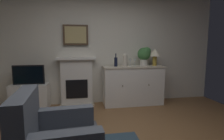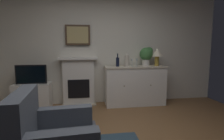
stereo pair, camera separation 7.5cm
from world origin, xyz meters
name	(u,v)px [view 2 (the right image)]	position (x,y,z in m)	size (l,w,h in m)	color
wall_rear	(103,41)	(0.00, 2.25, 1.46)	(5.57, 0.06, 2.92)	silver
fireplace_unit	(79,81)	(-0.57, 2.12, 0.55)	(0.87, 0.30, 1.10)	white
framed_picture	(78,35)	(-0.57, 2.17, 1.60)	(0.55, 0.04, 0.45)	#473323
sideboard_cabinet	(135,85)	(0.71, 1.95, 0.45)	(1.39, 0.49, 0.90)	white
table_lamp	(157,54)	(1.22, 1.95, 1.18)	(0.26, 0.26, 0.40)	#B79338
wine_bottle	(118,62)	(0.30, 1.94, 1.00)	(0.08, 0.08, 0.29)	black
wine_glass_left	(132,61)	(0.64, 1.95, 1.02)	(0.07, 0.07, 0.16)	silver
wine_glass_center	(137,61)	(0.75, 1.96, 1.02)	(0.07, 0.07, 0.16)	silver
vase_decorative	(127,60)	(0.50, 1.90, 1.04)	(0.11, 0.11, 0.28)	beige
tv_cabinet	(33,96)	(-1.55, 1.96, 0.28)	(0.75, 0.42, 0.56)	white
tv_set	(31,74)	(-1.55, 1.94, 0.76)	(0.62, 0.07, 0.40)	black
potted_plant_small	(147,55)	(0.99, 1.99, 1.15)	(0.30, 0.30, 0.43)	beige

